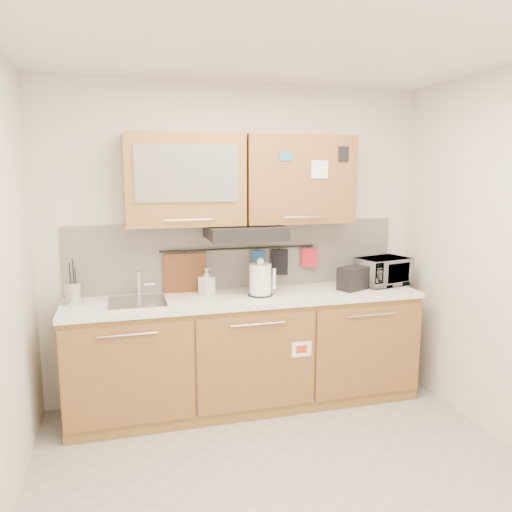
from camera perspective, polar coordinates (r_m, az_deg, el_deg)
floor at (r=3.31m, az=4.64°, el=-25.23°), size 3.20×3.20×0.00m
ceiling at (r=2.81m, az=5.42°, el=24.19°), size 3.20×3.20×0.00m
wall_back at (r=4.20m, az=-2.09°, el=1.50°), size 3.20×0.00×3.20m
base_cabinet at (r=4.14m, az=-1.02°, el=-11.46°), size 2.80×0.64×0.88m
countertop at (r=3.98m, az=-1.03°, el=-4.81°), size 2.82×0.62×0.04m
backsplash at (r=4.20m, az=-2.05°, el=0.12°), size 2.80×0.02×0.56m
upper_cabinets at (r=3.99m, az=-1.62°, el=8.72°), size 1.82×0.37×0.70m
range_hood at (r=3.94m, az=-1.27°, el=2.73°), size 0.60×0.46×0.10m
sink at (r=3.88m, az=-13.39°, el=-5.09°), size 0.42×0.40×0.26m
utensil_rail at (r=4.16m, az=-1.93°, el=0.86°), size 1.30×0.02×0.02m
utensil_crock at (r=3.93m, az=-20.07°, el=-3.99°), size 0.15×0.15×0.34m
kettle at (r=3.95m, az=0.53°, el=-2.81°), size 0.23×0.21×0.30m
toaster at (r=4.23m, az=11.04°, el=-2.49°), size 0.29×0.24×0.19m
microwave at (r=4.47m, az=14.31°, el=-1.71°), size 0.49×0.39×0.24m
soap_bottle at (r=4.00m, az=-5.66°, el=-2.92°), size 0.14×0.14×0.22m
cutting_board at (r=4.11m, az=-8.07°, el=-2.65°), size 0.35×0.05×0.43m
oven_mitt at (r=4.20m, az=0.33°, el=-0.61°), size 0.11×0.07×0.19m
dark_pouch at (r=4.26m, az=2.74°, el=-0.69°), size 0.14×0.08×0.22m
pot_holder at (r=4.34m, az=6.10°, el=-0.19°), size 0.13×0.05×0.16m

